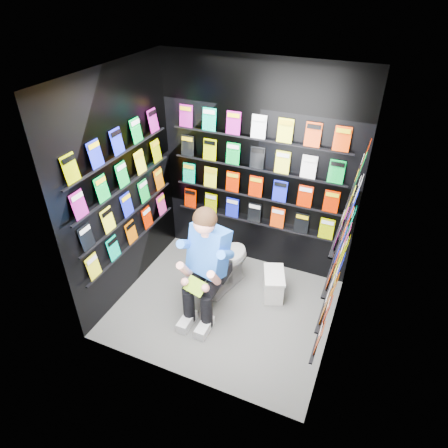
% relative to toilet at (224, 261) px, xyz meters
% --- Properties ---
extents(floor, '(2.40, 2.40, 0.00)m').
position_rel_toilet_xyz_m(floor, '(0.16, -0.37, -0.37)').
color(floor, slate).
rests_on(floor, ground).
extents(ceiling, '(2.40, 2.40, 0.00)m').
position_rel_toilet_xyz_m(ceiling, '(0.16, -0.37, 2.23)').
color(ceiling, white).
rests_on(ceiling, floor).
extents(wall_back, '(2.40, 0.04, 2.60)m').
position_rel_toilet_xyz_m(wall_back, '(0.16, 0.63, 0.93)').
color(wall_back, black).
rests_on(wall_back, floor).
extents(wall_front, '(2.40, 0.04, 2.60)m').
position_rel_toilet_xyz_m(wall_front, '(0.16, -1.37, 0.93)').
color(wall_front, black).
rests_on(wall_front, floor).
extents(wall_left, '(0.04, 2.00, 2.60)m').
position_rel_toilet_xyz_m(wall_left, '(-1.04, -0.37, 0.93)').
color(wall_left, black).
rests_on(wall_left, floor).
extents(wall_right, '(0.04, 2.00, 2.60)m').
position_rel_toilet_xyz_m(wall_right, '(1.36, -0.37, 0.93)').
color(wall_right, black).
rests_on(wall_right, floor).
extents(comics_back, '(2.10, 0.06, 1.37)m').
position_rel_toilet_xyz_m(comics_back, '(0.16, 0.60, 0.94)').
color(comics_back, red).
rests_on(comics_back, wall_back).
extents(comics_left, '(0.06, 1.70, 1.37)m').
position_rel_toilet_xyz_m(comics_left, '(-1.01, -0.37, 0.94)').
color(comics_left, red).
rests_on(comics_left, wall_left).
extents(comics_right, '(0.06, 1.70, 1.37)m').
position_rel_toilet_xyz_m(comics_right, '(1.33, -0.37, 0.94)').
color(comics_right, red).
rests_on(comics_right, wall_right).
extents(toilet, '(0.59, 0.83, 0.73)m').
position_rel_toilet_xyz_m(toilet, '(0.00, 0.00, 0.00)').
color(toilet, white).
rests_on(toilet, floor).
extents(longbox, '(0.34, 0.44, 0.29)m').
position_rel_toilet_xyz_m(longbox, '(0.62, 0.08, -0.22)').
color(longbox, silver).
rests_on(longbox, floor).
extents(longbox_lid, '(0.36, 0.46, 0.03)m').
position_rel_toilet_xyz_m(longbox_lid, '(0.62, 0.08, -0.06)').
color(longbox_lid, silver).
rests_on(longbox_lid, longbox).
extents(reader, '(0.74, 0.93, 1.51)m').
position_rel_toilet_xyz_m(reader, '(-0.00, -0.38, 0.43)').
color(reader, blue).
rests_on(reader, toilet).
extents(held_comic, '(0.26, 0.19, 0.10)m').
position_rel_toilet_xyz_m(held_comic, '(0.00, -0.73, 0.21)').
color(held_comic, green).
rests_on(held_comic, reader).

